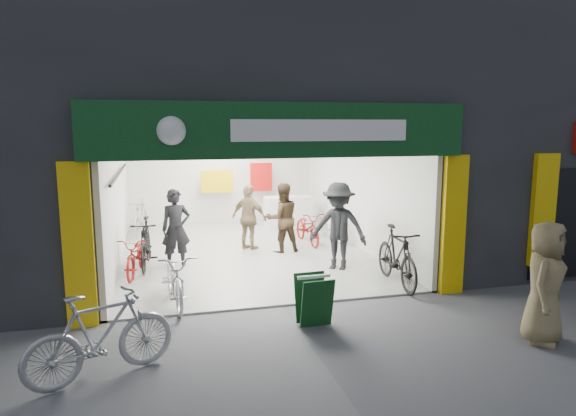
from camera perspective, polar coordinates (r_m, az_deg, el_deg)
name	(u,v)px	position (r m, az deg, el deg)	size (l,w,h in m)	color
ground	(283,307)	(9.11, -0.59, -10.92)	(60.00, 60.00, 0.00)	#56565B
building	(270,79)	(13.67, -2.05, 14.17)	(17.00, 10.27, 8.00)	#232326
bike_left_front	(175,278)	(9.29, -12.45, -7.59)	(0.64, 1.85, 0.97)	silver
bike_left_midfront	(146,244)	(11.72, -15.53, -3.84)	(0.52, 1.85, 1.11)	black
bike_left_midback	(137,256)	(11.23, -16.44, -5.12)	(0.57, 1.63, 0.85)	maroon
bike_left_back	(141,218)	(15.19, -16.04, -1.03)	(0.49, 1.75, 1.05)	#A4A4A9
bike_right_front	(397,257)	(10.30, 12.00, -5.31)	(0.55, 1.96, 1.17)	black
bike_right_mid	(308,228)	(13.59, 2.21, -2.21)	(0.59, 1.68, 0.89)	maroon
bike_right_back	(331,223)	(13.92, 4.81, -1.65)	(0.49, 1.72, 1.03)	#ABABAF
parked_bike	(101,335)	(6.94, -20.10, -13.14)	(0.53, 1.88, 1.13)	#A8A7AC
customer_a	(176,229)	(11.55, -12.34, -2.28)	(0.64, 0.42, 1.75)	black
customer_b	(282,218)	(12.58, -0.64, -1.17)	(0.84, 0.66, 1.74)	#382919
customer_c	(338,227)	(11.10, 5.62, -2.11)	(1.25, 0.72, 1.93)	black
customer_d	(249,218)	(12.85, -4.34, -1.11)	(0.98, 0.41, 1.68)	olive
pedestrian_near	(545,283)	(8.32, 26.65, -7.43)	(0.88, 0.57, 1.79)	olive
sandwich_board	(314,299)	(8.18, 2.88, -10.07)	(0.54, 0.55, 0.79)	#0E3815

